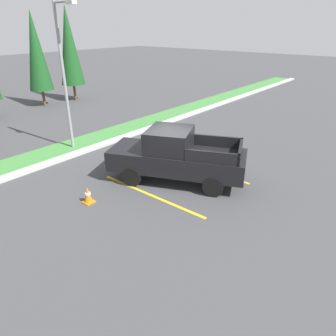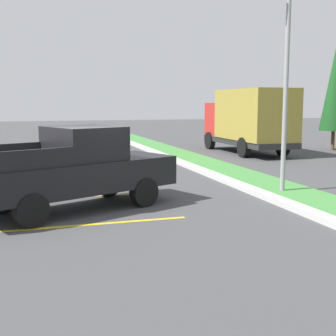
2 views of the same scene
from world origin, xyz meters
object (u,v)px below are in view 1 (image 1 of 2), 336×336
Objects in this scene: cypress_tree_rightmost at (36,51)px; cypress_tree_far_right at (69,46)px; street_light at (65,69)px; traffic_cone at (88,195)px; pickup_truck_main at (176,156)px.

cypress_tree_far_right reaches higher than cypress_tree_rightmost.
traffic_cone is at bearing -120.85° from street_light.
pickup_truck_main is at bearing -112.19° from cypress_tree_far_right.
street_light is 0.94× the size of cypress_tree_far_right.
street_light reaches higher than traffic_cone.
cypress_tree_far_right is (6.68, 9.27, 0.30)m from street_light.
street_light is 11.00× the size of traffic_cone.
traffic_cone is at bearing 158.74° from pickup_truck_main.
cypress_tree_far_right is (2.64, -0.21, 0.25)m from cypress_tree_rightmost.
cypress_tree_far_right is at bearing 67.81° from pickup_truck_main.
pickup_truck_main is 9.22× the size of traffic_cone.
cypress_tree_rightmost is 2.66m from cypress_tree_far_right.
cypress_tree_far_right is at bearing 54.21° from street_light.
street_light is at bearing -125.79° from cypress_tree_far_right.
traffic_cone is (-6.88, -14.23, -3.61)m from cypress_tree_rightmost.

